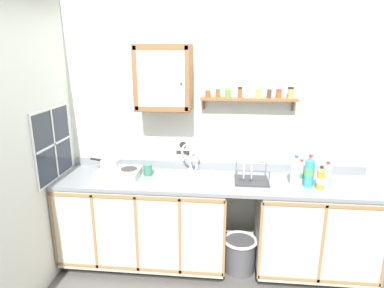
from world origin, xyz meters
name	(u,v)px	position (x,y,z in m)	size (l,w,h in m)	color
back_wall	(216,129)	(0.00, 0.76, 1.35)	(3.59, 0.07, 2.68)	silver
side_wall_left	(12,154)	(-1.52, -0.23, 1.34)	(0.05, 3.53, 2.68)	silver
lower_cabinet_run	(145,222)	(-0.68, 0.43, 0.45)	(1.61, 0.62, 0.90)	black
lower_cabinet_run_right	(313,230)	(0.95, 0.43, 0.45)	(1.08, 0.62, 0.90)	black
countertop	(214,182)	(0.00, 0.43, 0.91)	(2.95, 0.64, 0.03)	gray
backsplash	(215,166)	(0.00, 0.72, 0.97)	(2.95, 0.02, 0.08)	gray
sink	(186,179)	(-0.27, 0.47, 0.91)	(0.49, 0.44, 0.43)	silver
hot_plate_stove	(119,173)	(-0.93, 0.45, 0.96)	(0.40, 0.30, 0.07)	silver
saucepan	(109,164)	(-1.03, 0.47, 1.04)	(0.31, 0.18, 0.08)	silver
bottle_water_blue_0	(327,174)	(1.02, 0.42, 1.03)	(0.08, 0.08, 0.22)	#8CB7E0
bottle_water_clear_1	(300,172)	(0.79, 0.45, 1.02)	(0.07, 0.07, 0.22)	silver
bottle_juice_amber_2	(321,179)	(0.93, 0.31, 1.02)	(0.07, 0.07, 0.21)	gold
bottle_detergent_teal_3	(309,172)	(0.84, 0.37, 1.07)	(0.09, 0.09, 0.30)	teal
bottle_opaque_white_4	(295,172)	(0.73, 0.38, 1.06)	(0.08, 0.08, 0.28)	white
dish_rack	(250,178)	(0.34, 0.43, 0.96)	(0.31, 0.28, 0.16)	#333338
mug	(148,170)	(-0.65, 0.50, 0.98)	(0.10, 0.10, 0.11)	#337259
wall_cabinet	(164,78)	(-0.49, 0.59, 1.86)	(0.52, 0.31, 0.61)	brown
spice_shelf	(249,97)	(0.31, 0.67, 1.68)	(0.90, 0.14, 0.23)	brown
warning_sign	(183,148)	(-0.33, 0.73, 1.15)	(0.17, 0.01, 0.23)	silver
window	(53,144)	(-1.49, 0.32, 1.27)	(0.03, 0.65, 0.68)	#262D38
trash_bin	(240,253)	(0.27, 0.39, 0.18)	(0.34, 0.34, 0.34)	#4C4C51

